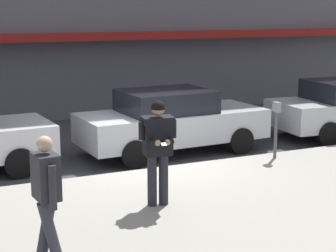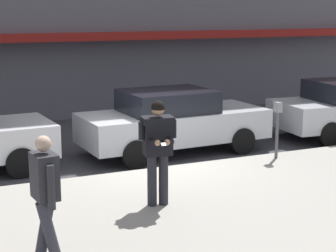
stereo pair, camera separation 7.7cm
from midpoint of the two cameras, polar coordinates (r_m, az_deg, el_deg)
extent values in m
plane|color=#3D3D42|center=(12.10, -1.19, -4.60)|extent=(80.00, 80.00, 0.00)
cube|color=#A8A399|center=(10.16, 10.45, -7.62)|extent=(32.00, 5.30, 0.14)
cube|color=silver|center=(12.55, 2.93, -4.00)|extent=(28.00, 0.12, 0.01)
cube|color=maroon|center=(17.75, -6.07, 9.05)|extent=(26.60, 0.70, 0.24)
cylinder|color=black|center=(13.56, -16.27, -1.90)|extent=(0.65, 0.26, 0.64)
cylinder|color=black|center=(11.94, -14.55, -3.62)|extent=(0.65, 0.26, 0.64)
cube|color=silver|center=(13.52, 0.77, 0.06)|extent=(4.58, 2.04, 0.70)
cube|color=black|center=(13.33, 0.09, 2.56)|extent=(2.15, 1.74, 0.52)
cylinder|color=black|center=(14.99, 3.97, -0.18)|extent=(0.65, 0.25, 0.64)
cylinder|color=black|center=(13.59, 7.67, -1.50)|extent=(0.65, 0.25, 0.64)
cylinder|color=black|center=(13.80, -6.04, -1.26)|extent=(0.65, 0.25, 0.64)
cylinder|color=black|center=(12.26, -3.16, -2.86)|extent=(0.65, 0.25, 0.64)
cylinder|color=black|center=(16.13, 12.66, 0.41)|extent=(0.65, 0.26, 0.64)
cylinder|color=black|center=(14.76, 16.26, -0.81)|extent=(0.65, 0.26, 0.64)
cylinder|color=#23232B|center=(9.55, -0.23, -5.45)|extent=(0.16, 0.16, 0.88)
cylinder|color=#23232B|center=(9.50, -1.40, -5.55)|extent=(0.16, 0.16, 0.88)
cube|color=black|center=(9.33, -0.83, -1.04)|extent=(0.50, 0.36, 0.64)
cube|color=black|center=(9.27, -0.83, 0.59)|extent=(0.56, 0.41, 0.12)
cylinder|color=black|center=(9.38, 0.77, -0.28)|extent=(0.11, 0.11, 0.30)
cylinder|color=black|center=(9.22, 0.32, -1.43)|extent=(0.14, 0.31, 0.10)
sphere|color=tan|center=(9.08, 0.15, -1.65)|extent=(0.10, 0.10, 0.10)
cylinder|color=black|center=(9.24, -2.45, -0.47)|extent=(0.11, 0.11, 0.30)
cylinder|color=black|center=(9.15, -1.47, -1.55)|extent=(0.14, 0.31, 0.10)
sphere|color=tan|center=(9.03, -0.84, -1.72)|extent=(0.10, 0.10, 0.10)
cube|color=black|center=(9.02, -0.28, -1.74)|extent=(0.10, 0.15, 0.07)
sphere|color=tan|center=(9.21, -0.79, 1.72)|extent=(0.22, 0.22, 0.22)
sphere|color=black|center=(9.20, -0.79, 1.90)|extent=(0.23, 0.23, 0.23)
cylinder|color=#33333D|center=(7.56, -11.68, -10.49)|extent=(0.34, 0.18, 0.87)
cylinder|color=#33333D|center=(7.72, -12.11, -10.03)|extent=(0.34, 0.18, 0.87)
cube|color=#2D2D33|center=(7.40, -12.14, -5.01)|extent=(0.32, 0.45, 0.60)
cylinder|color=#2D2D33|center=(7.20, -11.49, -6.13)|extent=(0.10, 0.10, 0.58)
cylinder|color=#2D2D33|center=(7.66, -12.69, -5.10)|extent=(0.10, 0.10, 0.58)
sphere|color=beige|center=(7.29, -12.28, -1.77)|extent=(0.21, 0.21, 0.21)
cube|color=brown|center=(7.74, -12.61, -5.84)|extent=(0.14, 0.25, 0.32)
cylinder|color=#4C4C51|center=(12.72, 11.17, -0.93)|extent=(0.07, 0.07, 1.05)
cube|color=gray|center=(12.60, 11.28, 1.89)|extent=(0.12, 0.18, 0.22)
camera|label=1|loc=(0.04, -89.77, 0.05)|focal=60.00mm
camera|label=2|loc=(0.04, 90.23, -0.05)|focal=60.00mm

